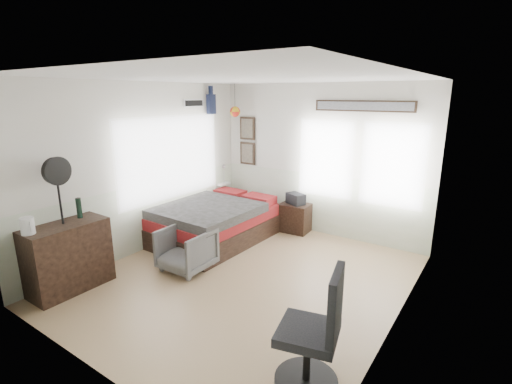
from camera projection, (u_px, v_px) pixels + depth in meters
ground_plane at (246, 278)px, 5.20m from camera, size 4.00×4.50×0.01m
room_shell at (248, 162)px, 4.99m from camera, size 4.02×4.52×2.71m
wall_decor at (259, 117)px, 6.84m from camera, size 3.55×1.32×1.44m
bed at (214, 222)px, 6.51m from camera, size 1.59×2.16×0.68m
dresser at (68, 257)px, 4.82m from camera, size 0.48×1.00×0.90m
armchair at (186, 249)px, 5.39m from camera, size 0.69×0.71×0.63m
nightstand at (295, 217)px, 6.94m from camera, size 0.56×0.46×0.53m
task_chair at (315, 341)px, 3.16m from camera, size 0.60×0.60×1.13m
kettle at (27, 226)px, 4.35m from camera, size 0.18×0.15×0.20m
bottle at (79, 208)px, 4.92m from camera, size 0.07×0.07×0.27m
stand_fan at (56, 172)px, 4.54m from camera, size 0.13×0.36×0.87m
black_bag at (296, 199)px, 6.85m from camera, size 0.40×0.33×0.20m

